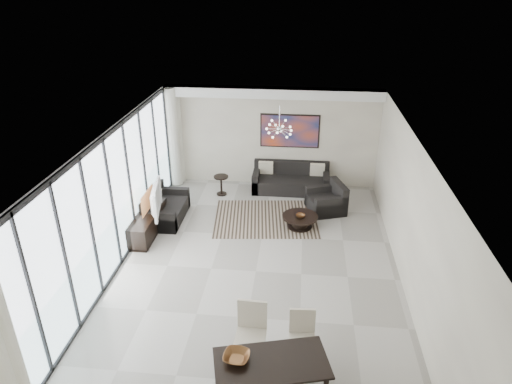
# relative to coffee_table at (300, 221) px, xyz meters

# --- Properties ---
(room_shell) EXTENTS (6.00, 9.00, 2.90)m
(room_shell) POSITION_rel_coffee_table_xyz_m (-0.43, -1.97, 1.28)
(room_shell) COLOR #A8A39B
(room_shell) RESTS_ON ground
(window_wall) EXTENTS (0.37, 8.95, 2.90)m
(window_wall) POSITION_rel_coffee_table_xyz_m (-3.75, -1.97, 1.29)
(window_wall) COLOR silver
(window_wall) RESTS_ON floor
(soffit) EXTENTS (5.98, 0.40, 0.26)m
(soffit) POSITION_rel_coffee_table_xyz_m (-0.89, 2.33, 2.60)
(soffit) COLOR white
(soffit) RESTS_ON room_shell
(painting) EXTENTS (1.68, 0.04, 0.98)m
(painting) POSITION_rel_coffee_table_xyz_m (-0.39, 2.50, 1.48)
(painting) COLOR #C7441B
(painting) RESTS_ON room_shell
(chandelier) EXTENTS (0.66, 0.66, 0.71)m
(chandelier) POSITION_rel_coffee_table_xyz_m (-0.59, 0.53, 2.18)
(chandelier) COLOR silver
(chandelier) RESTS_ON room_shell
(rug) EXTENTS (2.79, 2.25, 0.01)m
(rug) POSITION_rel_coffee_table_xyz_m (-0.87, 0.34, -0.17)
(rug) COLOR black
(rug) RESTS_ON floor
(coffee_table) EXTENTS (0.88, 0.88, 0.31)m
(coffee_table) POSITION_rel_coffee_table_xyz_m (0.00, 0.00, 0.00)
(coffee_table) COLOR black
(coffee_table) RESTS_ON floor
(bowl_coffee) EXTENTS (0.25, 0.25, 0.07)m
(bowl_coffee) POSITION_rel_coffee_table_xyz_m (0.01, -0.06, 0.17)
(bowl_coffee) COLOR brown
(bowl_coffee) RESTS_ON coffee_table
(sofa_main) EXTENTS (2.17, 0.89, 0.79)m
(sofa_main) POSITION_rel_coffee_table_xyz_m (-0.30, 2.10, 0.09)
(sofa_main) COLOR black
(sofa_main) RESTS_ON floor
(loveseat) EXTENTS (0.85, 1.52, 0.76)m
(loveseat) POSITION_rel_coffee_table_xyz_m (-3.43, 0.08, 0.08)
(loveseat) COLOR black
(loveseat) RESTS_ON floor
(armchair) EXTENTS (1.12, 1.15, 0.77)m
(armchair) POSITION_rel_coffee_table_xyz_m (0.70, 0.94, 0.09)
(armchair) COLOR black
(armchair) RESTS_ON floor
(side_table) EXTENTS (0.41, 0.41, 0.56)m
(side_table) POSITION_rel_coffee_table_xyz_m (-2.24, 1.62, 0.20)
(side_table) COLOR black
(side_table) RESTS_ON floor
(tv_console) EXTENTS (0.49, 1.73, 0.54)m
(tv_console) POSITION_rel_coffee_table_xyz_m (-3.65, -0.66, 0.09)
(tv_console) COLOR black
(tv_console) RESTS_ON floor
(television) EXTENTS (0.39, 1.21, 0.69)m
(television) POSITION_rel_coffee_table_xyz_m (-3.49, -0.59, 0.71)
(television) COLOR gray
(television) RESTS_ON tv_console
(dining_table) EXTENTS (1.79, 1.20, 0.68)m
(dining_table) POSITION_rel_coffee_table_xyz_m (-0.34, -5.07, 0.42)
(dining_table) COLOR black
(dining_table) RESTS_ON floor
(dining_chair_nw) EXTENTS (0.50, 0.50, 1.04)m
(dining_chair_nw) POSITION_rel_coffee_table_xyz_m (-0.72, -4.29, 0.42)
(dining_chair_nw) COLOR beige
(dining_chair_nw) RESTS_ON floor
(dining_chair_ne) EXTENTS (0.44, 0.44, 0.91)m
(dining_chair_ne) POSITION_rel_coffee_table_xyz_m (0.10, -4.24, 0.34)
(dining_chair_ne) COLOR beige
(dining_chair_ne) RESTS_ON floor
(bowl_dining) EXTENTS (0.43, 0.43, 0.09)m
(bowl_dining) POSITION_rel_coffee_table_xyz_m (-0.85, -5.07, 0.56)
(bowl_dining) COLOR brown
(bowl_dining) RESTS_ON dining_table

